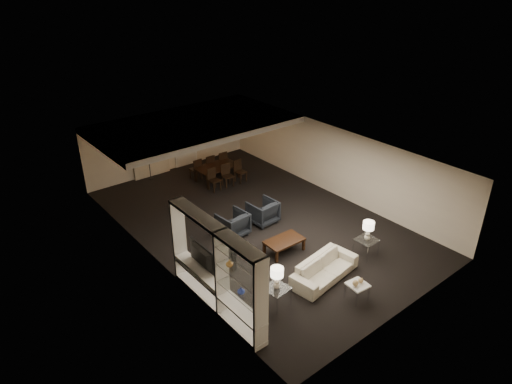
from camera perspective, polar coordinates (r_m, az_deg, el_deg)
The scene contains 35 objects.
floor at distance 14.85m, azimuth 0.00°, elevation -3.79°, with size 11.00×11.00×0.00m, color black.
ceiling at distance 13.74m, azimuth 0.00°, elevation 5.21°, with size 7.00×11.00×0.02m, color silver.
wall_back at distance 18.51m, azimuth -10.83°, elevation 6.42°, with size 7.00×0.02×2.50m, color beige.
wall_front at distance 11.14m, azimuth 18.33°, elevation -9.31°, with size 7.00×0.02×2.50m, color beige.
wall_left at distance 12.61m, azimuth -12.50°, elevation -3.91°, with size 0.02×11.00×2.50m, color beige.
wall_right at distance 16.47m, azimuth 9.54°, elevation 3.93°, with size 0.02×11.00×2.50m, color beige.
ceiling_soffit at distance 16.48m, azimuth -7.75°, elevation 8.34°, with size 7.00×4.00×0.20m, color silver.
curtains at distance 18.09m, azimuth -13.18°, elevation 5.52°, with size 1.50×0.12×2.40m, color beige.
door at distance 18.87m, azimuth -8.87°, elevation 6.33°, with size 0.90×0.05×2.10m, color silver.
painting at distance 19.38m, azimuth -5.38°, elevation 8.66°, with size 0.95×0.04×0.65m, color #142D38.
media_unit at distance 10.81m, azimuth -5.07°, elevation -9.52°, with size 0.38×3.40×2.35m, color white, non-canonical shape.
pendant_light at distance 16.78m, azimuth -6.78°, elevation 7.01°, with size 0.52×0.52×0.24m, color #D8591E.
sofa at distance 12.37m, azimuth 8.58°, elevation -9.47°, with size 2.05×0.80×0.60m, color beige.
coffee_table at distance 13.34m, azimuth 3.53°, elevation -6.72°, with size 1.13×0.66×0.40m, color black, non-canonical shape.
armchair_left at distance 14.04m, azimuth -2.94°, elevation -3.97°, with size 0.82×0.84×0.76m, color black.
armchair_right at distance 14.67m, azimuth 0.84°, elevation -2.47°, with size 0.82×0.84×0.76m, color black.
side_table_left at distance 11.43m, azimuth 2.56°, elevation -12.90°, with size 0.56×0.56×0.53m, color white, non-canonical shape.
side_table_right at distance 13.50m, azimuth 13.56°, elevation -6.75°, with size 0.56×0.56×0.53m, color silver, non-canonical shape.
table_lamp_left at distance 11.09m, azimuth 2.62°, elevation -10.70°, with size 0.32×0.32×0.58m, color #F6E6CF, non-canonical shape.
table_lamp_right at distance 13.21m, azimuth 13.81°, elevation -4.74°, with size 0.32×0.32×0.58m, color beige, non-canonical shape.
marble_table at distance 11.87m, azimuth 12.50°, elevation -12.07°, with size 0.47×0.47×0.47m, color white, non-canonical shape.
gold_gourd_a at distance 11.62m, azimuth 12.33°, elevation -11.08°, with size 0.15×0.15×0.15m, color tan.
gold_gourd_b at distance 11.75m, azimuth 12.96°, elevation -10.71°, with size 0.13×0.13×0.13m, color tan.
television at distance 11.43m, azimuth -7.15°, elevation -8.08°, with size 0.14×1.08×0.62m, color black.
vase_blue at distance 10.19m, azimuth -1.88°, elevation -12.22°, with size 0.17×0.17×0.18m, color #273BA9.
vase_amber at distance 10.15m, azimuth -3.34°, elevation -8.89°, with size 0.17×0.17×0.17m, color gold.
floor_speaker at distance 12.39m, azimuth -2.89°, elevation -7.59°, with size 0.12×0.12×1.14m, color black.
dining_table at distance 17.60m, azimuth -4.77°, elevation 2.33°, with size 1.63×0.91×0.57m, color black.
chair_nl at distance 16.75m, azimuth -5.21°, elevation 1.51°, with size 0.39×0.39×0.85m, color black, non-canonical shape.
chair_nm at distance 17.06m, azimuth -3.55°, elevation 2.06°, with size 0.39×0.39×0.85m, color black, non-canonical shape.
chair_nr at distance 17.38m, azimuth -1.94°, elevation 2.58°, with size 0.39×0.39×0.85m, color black, non-canonical shape.
chair_fl at distance 17.76m, azimuth -7.58°, elevation 2.90°, with size 0.39×0.39×0.85m, color black, non-canonical shape.
chair_fm at distance 18.05m, azimuth -5.96°, elevation 3.40°, with size 0.39×0.39×0.85m, color black, non-canonical shape.
chair_fr at distance 18.35m, azimuth -4.40°, elevation 3.88°, with size 0.39×0.39×0.85m, color black, non-canonical shape.
floor_lamp at distance 17.98m, azimuth -13.25°, elevation 3.94°, with size 0.23×0.23×1.56m, color black, non-canonical shape.
Camera 1 is at (-8.02, -9.93, 7.57)m, focal length 32.00 mm.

